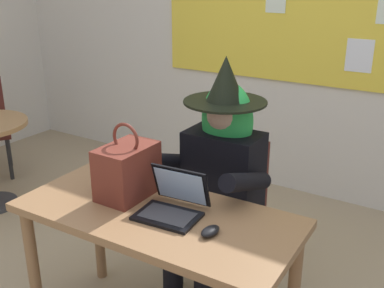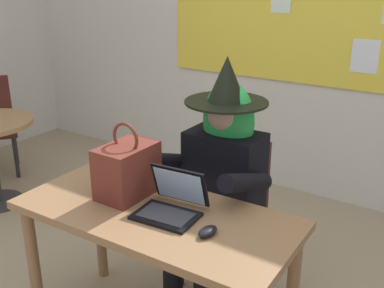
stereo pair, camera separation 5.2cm
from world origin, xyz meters
The scene contains 7 objects.
wall_back_bulletin centered at (0.00, 2.12, 1.35)m, with size 6.16×2.27×2.68m.
desk_main centered at (0.10, 0.04, 0.63)m, with size 1.35×0.65×0.74m.
chair_at_desk centered at (0.13, 0.71, 0.49)m, with size 0.44×0.44×0.89m.
person_costumed centered at (0.12, 0.59, 0.77)m, with size 0.59×0.69×1.38m.
laptop centered at (0.17, 0.07, 0.79)m, with size 0.31×0.29×0.20m.
computer_mouse centered at (0.41, 0.00, 0.76)m, with size 0.06×0.10×0.03m, color black.
handbag centered at (-0.12, 0.10, 0.87)m, with size 0.20×0.30×0.38m.
Camera 1 is at (1.25, -1.47, 1.78)m, focal length 43.11 mm.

